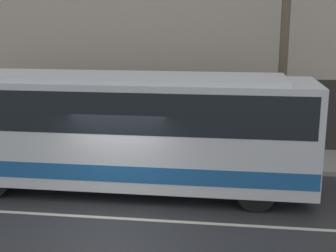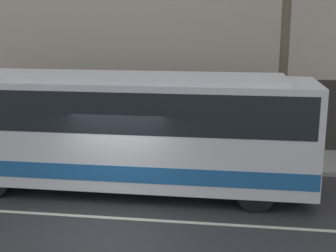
# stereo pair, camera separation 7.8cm
# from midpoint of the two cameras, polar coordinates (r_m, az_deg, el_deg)

# --- Properties ---
(ground_plane) EXTENTS (60.00, 60.00, 0.00)m
(ground_plane) POSITION_cam_midpoint_polar(r_m,az_deg,el_deg) (12.14, -6.97, -11.08)
(ground_plane) COLOR #2D2D30
(sidewalk) EXTENTS (60.00, 2.67, 0.14)m
(sidewalk) POSITION_cam_midpoint_polar(r_m,az_deg,el_deg) (17.01, -2.49, -3.53)
(sidewalk) COLOR #A09E99
(sidewalk) RESTS_ON ground_plane
(building_facade) EXTENTS (60.00, 0.35, 10.97)m
(building_facade) POSITION_cam_midpoint_polar(r_m,az_deg,el_deg) (17.73, -1.81, 14.26)
(building_facade) COLOR #B7A899
(building_facade) RESTS_ON ground_plane
(lane_stripe) EXTENTS (54.00, 0.14, 0.01)m
(lane_stripe) POSITION_cam_midpoint_polar(r_m,az_deg,el_deg) (12.14, -6.97, -11.06)
(lane_stripe) COLOR beige
(lane_stripe) RESTS_ON ground_plane
(transit_bus) EXTENTS (11.31, 2.54, 3.39)m
(transit_bus) POSITION_cam_midpoint_polar(r_m,az_deg,el_deg) (13.52, -6.81, 0.01)
(transit_bus) COLOR silver
(transit_bus) RESTS_ON ground_plane
(utility_pole_near) EXTENTS (0.28, 0.28, 7.41)m
(utility_pole_near) POSITION_cam_midpoint_polar(r_m,az_deg,el_deg) (15.45, 13.78, 8.69)
(utility_pole_near) COLOR brown
(utility_pole_near) RESTS_ON sidewalk
(pedestrian_waiting) EXTENTS (0.36, 0.36, 1.75)m
(pedestrian_waiting) POSITION_cam_midpoint_polar(r_m,az_deg,el_deg) (16.48, -3.82, -0.88)
(pedestrian_waiting) COLOR #333338
(pedestrian_waiting) RESTS_ON sidewalk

